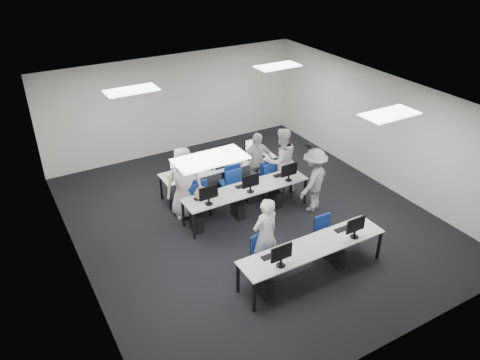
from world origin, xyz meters
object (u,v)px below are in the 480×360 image
chair_7 (265,182)px  desk_mid (247,190)px  chair_0 (264,262)px  student_1 (281,161)px  chair_6 (230,189)px  chair_1 (325,241)px  student_2 (184,183)px  student_0 (265,235)px  chair_2 (201,203)px  chair_5 (191,202)px  chair_3 (236,190)px  chair_4 (272,185)px  desk_front (313,248)px  student_3 (256,162)px  photographer (314,180)px

chair_7 → desk_mid: bearing=-148.3°
chair_0 → student_1: bearing=34.0°
chair_6 → chair_1: bearing=-72.3°
student_2 → chair_0: bearing=-64.7°
chair_0 → student_0: student_0 is taller
chair_2 → student_0: student_0 is taller
chair_6 → student_1: bearing=-7.5°
chair_5 → chair_7: 2.12m
chair_3 → chair_7: chair_3 is taller
chair_1 → student_0: student_0 is taller
chair_4 → student_0: 3.04m
desk_front → student_3: 3.63m
chair_4 → chair_5: (-2.17, 0.32, -0.02)m
chair_4 → photographer: (0.51, -1.07, 0.53)m
chair_1 → student_0: size_ratio=0.50×
chair_5 → photographer: photographer is taller
chair_6 → student_3: student_3 is taller
student_1 → chair_1: bearing=82.8°
chair_2 → student_2: student_2 is taller
chair_6 → student_0: size_ratio=0.57×
student_3 → photographer: (0.72, -1.53, 0.00)m
chair_2 → student_2: bearing=-178.5°
chair_1 → chair_4: bearing=84.6°
chair_0 → student_3: 3.46m
chair_4 → chair_5: 2.19m
student_1 → student_2: (-2.67, 0.18, 0.00)m
student_0 → chair_6: bearing=-111.8°
student_2 → chair_3: bearing=13.3°
desk_mid → photographer: size_ratio=1.95×
desk_front → chair_1: 0.98m
photographer → chair_3: bearing=-65.6°
chair_4 → chair_7: bearing=95.3°
desk_front → chair_2: chair_2 is taller
chair_5 → chair_7: (2.12, -0.07, 0.01)m
desk_mid → student_2: 1.51m
student_2 → student_3: (2.15, 0.20, -0.08)m
chair_4 → student_3: bearing=109.1°
chair_2 → student_3: (1.76, 0.31, 0.56)m
chair_7 → chair_6: bearing=171.3°
chair_2 → chair_6: chair_6 is taller
desk_mid → chair_5: 1.43m
chair_0 → chair_3: (0.89, 2.76, 0.02)m
chair_6 → desk_front: bearing=-86.6°
chair_0 → chair_4: chair_4 is taller
desk_front → student_2: 3.58m
desk_mid → student_3: 1.26m
chair_3 → student_0: (-0.81, -2.63, 0.54)m
student_2 → student_3: student_2 is taller
desk_front → chair_3: 3.31m
chair_3 → student_3: 0.94m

